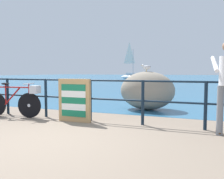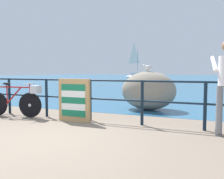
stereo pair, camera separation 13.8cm
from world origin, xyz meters
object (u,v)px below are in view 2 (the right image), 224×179
bicycle (18,100)px  sailboat (136,75)px  seagull (148,67)px  folded_deckchair_stack (74,100)px  breakwater_boulder_main (148,91)px

bicycle → sailboat: bearing=93.0°
seagull → folded_deckchair_stack: bearing=68.7°
folded_deckchair_stack → breakwater_boulder_main: bearing=62.8°
breakwater_boulder_main → sailboat: sailboat is taller
sailboat → seagull: bearing=-55.2°
folded_deckchair_stack → sailboat: bearing=104.0°
seagull → sailboat: bearing=-67.5°
folded_deckchair_stack → bicycle: bearing=-177.5°
folded_deckchair_stack → seagull: 2.83m
sailboat → folded_deckchair_stack: bearing=-58.4°
bicycle → seagull: bearing=32.4°
folded_deckchair_stack → seagull: seagull is taller
folded_deckchair_stack → breakwater_boulder_main: 2.73m
folded_deckchair_stack → seagull: (1.21, 2.41, 0.84)m
bicycle → seagull: (2.92, 2.49, 0.89)m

